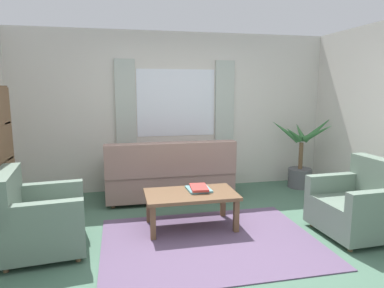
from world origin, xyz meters
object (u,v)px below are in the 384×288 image
object	(u,v)px
couch	(169,176)
coffee_table	(191,197)
armchair_right	(360,205)
potted_plant	(301,161)
armchair_left	(37,219)
book_stack_on_table	(199,188)

from	to	relation	value
couch	coffee_table	size ratio (longest dim) A/B	1.73
armchair_right	potted_plant	distance (m)	1.94
armchair_left	book_stack_on_table	bearing A→B (deg)	-84.73
book_stack_on_table	potted_plant	distance (m)	2.42
armchair_right	book_stack_on_table	distance (m)	1.89
book_stack_on_table	armchair_right	bearing A→B (deg)	-21.40
coffee_table	potted_plant	size ratio (longest dim) A/B	0.89
couch	armchair_right	bearing A→B (deg)	138.34
couch	armchair_right	distance (m)	2.63
coffee_table	book_stack_on_table	xyz separation A→B (m)	(0.12, 0.08, 0.08)
couch	armchair_right	size ratio (longest dim) A/B	2.16
couch	armchair_left	distance (m)	2.13
armchair_left	potted_plant	world-z (taller)	potted_plant
coffee_table	book_stack_on_table	distance (m)	0.16
armchair_left	armchair_right	xyz separation A→B (m)	(3.56, -0.33, 0.00)
couch	potted_plant	size ratio (longest dim) A/B	1.53
couch	book_stack_on_table	xyz separation A→B (m)	(0.21, -1.06, 0.10)
coffee_table	potted_plant	distance (m)	2.56
couch	coffee_table	xyz separation A→B (m)	(0.09, -1.14, 0.01)
armchair_left	armchair_right	size ratio (longest dim) A/B	1.05
book_stack_on_table	potted_plant	size ratio (longest dim) A/B	0.28
armchair_left	potted_plant	distance (m)	4.20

